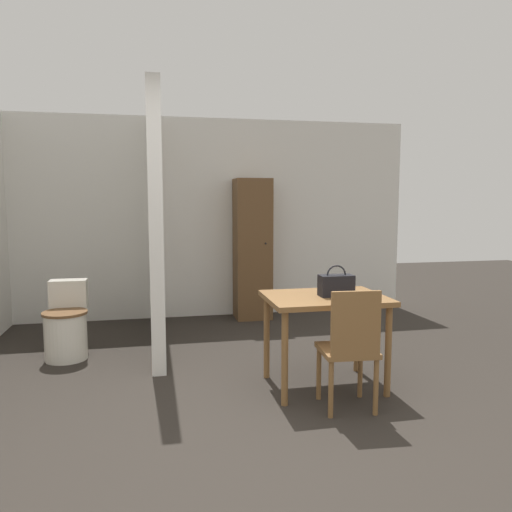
# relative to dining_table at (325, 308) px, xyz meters

# --- Properties ---
(ground_plane) EXTENTS (16.00, 16.00, 0.00)m
(ground_plane) POSITION_rel_dining_table_xyz_m (-0.75, -1.01, -0.64)
(ground_plane) COLOR #2D2823
(wall_back) EXTENTS (5.48, 0.12, 2.50)m
(wall_back) POSITION_rel_dining_table_xyz_m (-0.75, 2.70, 0.61)
(wall_back) COLOR white
(wall_back) RESTS_ON ground_plane
(partition_wall) EXTENTS (0.12, 2.14, 2.50)m
(partition_wall) POSITION_rel_dining_table_xyz_m (-1.29, 1.57, 0.61)
(partition_wall) COLOR white
(partition_wall) RESTS_ON ground_plane
(dining_table) EXTENTS (0.93, 0.70, 0.74)m
(dining_table) POSITION_rel_dining_table_xyz_m (0.00, 0.00, 0.00)
(dining_table) COLOR brown
(dining_table) RESTS_ON ground_plane
(wooden_chair) EXTENTS (0.41, 0.41, 0.88)m
(wooden_chair) POSITION_rel_dining_table_xyz_m (0.02, -0.48, -0.17)
(wooden_chair) COLOR brown
(wooden_chair) RESTS_ON ground_plane
(toilet) EXTENTS (0.41, 0.56, 0.71)m
(toilet) POSITION_rel_dining_table_xyz_m (-2.14, 1.20, -0.34)
(toilet) COLOR silver
(toilet) RESTS_ON ground_plane
(handbag) EXTENTS (0.27, 0.13, 0.25)m
(handbag) POSITION_rel_dining_table_xyz_m (0.08, -0.03, 0.19)
(handbag) COLOR black
(handbag) RESTS_ON dining_table
(wooden_cabinet) EXTENTS (0.44, 0.43, 1.75)m
(wooden_cabinet) POSITION_rel_dining_table_xyz_m (-0.10, 2.42, 0.23)
(wooden_cabinet) COLOR brown
(wooden_cabinet) RESTS_ON ground_plane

